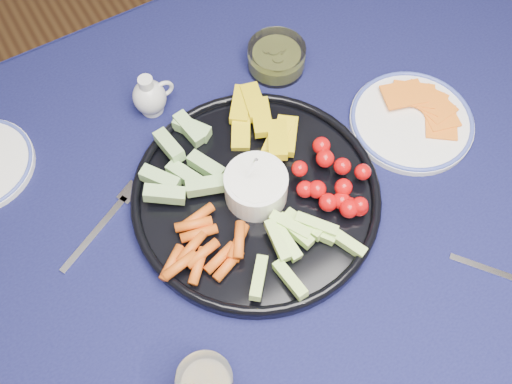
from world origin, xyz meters
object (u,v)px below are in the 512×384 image
crudite_platter (254,193)px  creamer_pitcher (150,97)px  dining_table (304,222)px  cheese_plate (412,120)px  pickle_bowl (276,58)px

crudite_platter → creamer_pitcher: (-0.06, 0.25, 0.01)m
dining_table → crudite_platter: size_ratio=4.19×
dining_table → creamer_pitcher: creamer_pitcher is taller
dining_table → cheese_plate: (0.23, 0.03, 0.10)m
dining_table → crudite_platter: (-0.08, 0.04, 0.11)m
pickle_bowl → cheese_plate: size_ratio=0.49×
creamer_pitcher → cheese_plate: bearing=-34.8°
dining_table → creamer_pitcher: bearing=115.3°
dining_table → pickle_bowl: bearing=68.9°
creamer_pitcher → pickle_bowl: bearing=-6.9°
cheese_plate → dining_table: bearing=-172.3°
dining_table → cheese_plate: 0.26m
cheese_plate → crudite_platter: bearing=178.1°
dining_table → creamer_pitcher: size_ratio=20.65×
crudite_platter → pickle_bowl: size_ratio=3.78×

